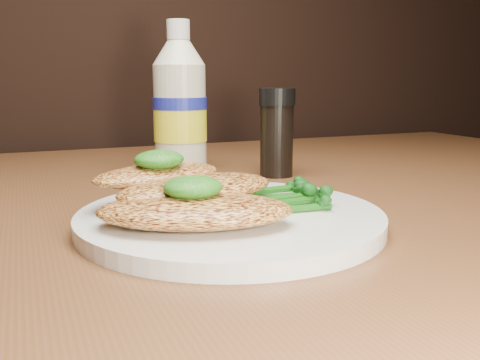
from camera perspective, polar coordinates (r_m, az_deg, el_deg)
name	(u,v)px	position (r m, az deg, el deg)	size (l,w,h in m)	color
plate	(230,218)	(0.45, -1.04, -4.18)	(0.26, 0.26, 0.01)	white
chicken_front	(195,211)	(0.40, -4.88, -3.34)	(0.15, 0.08, 0.02)	#E7A249
chicken_mid	(197,189)	(0.44, -4.65, -0.94)	(0.14, 0.07, 0.02)	#E7A249
chicken_back	(158,175)	(0.47, -8.89, 0.55)	(0.12, 0.06, 0.02)	#E7A249
pesto_front	(193,187)	(0.40, -5.13, -0.80)	(0.05, 0.04, 0.02)	#0F3808
pesto_back	(159,160)	(0.46, -8.76, 2.20)	(0.04, 0.04, 0.02)	#0F3808
broccolini_bundle	(272,195)	(0.46, 3.48, -1.66)	(0.13, 0.10, 0.02)	#185612
mayo_bottle	(180,98)	(0.69, -6.55, 8.80)	(0.07, 0.07, 0.20)	beige
pepper_grinder	(277,133)	(0.67, 4.00, 5.14)	(0.05, 0.05, 0.11)	black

